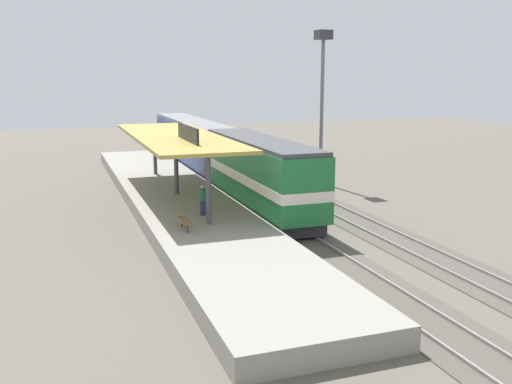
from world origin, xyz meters
TOP-DOWN VIEW (x-y plane):
  - ground_plane at (2.00, 0.00)m, footprint 120.00×120.00m
  - track_near at (0.00, 0.00)m, footprint 3.20×110.00m
  - track_far at (4.60, 0.00)m, footprint 3.20×110.00m
  - platform at (-4.60, 0.00)m, footprint 6.00×44.00m
  - station_canopy at (-4.60, -0.09)m, footprint 5.20×18.00m
  - platform_bench at (-6.00, -8.61)m, footprint 0.44×1.70m
  - locomotive at (0.00, -2.97)m, footprint 2.93×14.43m
  - passenger_carriage_single at (0.00, 15.03)m, footprint 2.90×20.00m
  - light_mast at (7.80, 4.57)m, footprint 1.10×1.10m
  - person_waiting at (-4.44, -6.14)m, footprint 0.34×0.34m

SIDE VIEW (x-z plane):
  - ground_plane at x=2.00m, z-range 0.00..0.00m
  - track_near at x=0.00m, z-range -0.05..0.11m
  - track_far at x=4.60m, z-range -0.05..0.11m
  - platform at x=-4.60m, z-range 0.00..0.90m
  - platform_bench at x=-6.00m, z-range 1.09..1.59m
  - person_waiting at x=-4.44m, z-range 1.00..2.71m
  - passenger_carriage_single at x=0.00m, z-range 0.19..4.43m
  - locomotive at x=0.00m, z-range 0.19..4.63m
  - station_canopy at x=-4.60m, z-range 2.18..6.88m
  - light_mast at x=7.80m, z-range 2.55..14.25m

